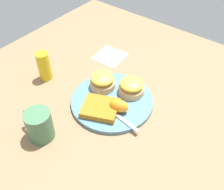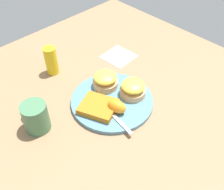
{
  "view_description": "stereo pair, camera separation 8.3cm",
  "coord_description": "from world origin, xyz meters",
  "px_view_note": "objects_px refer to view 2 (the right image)",
  "views": [
    {
      "loc": [
        -0.36,
        0.47,
        0.62
      ],
      "look_at": [
        0.0,
        0.0,
        0.03
      ],
      "focal_mm": 42.0,
      "sensor_mm": 36.0,
      "label": 1
    },
    {
      "loc": [
        -0.43,
        0.42,
        0.62
      ],
      "look_at": [
        0.0,
        0.0,
        0.03
      ],
      "focal_mm": 42.0,
      "sensor_mm": 36.0,
      "label": 2
    }
  ],
  "objects_px": {
    "sandwich_benedict_left": "(133,88)",
    "fork": "(108,110)",
    "condiment_bottle": "(51,61)",
    "orange_wedge": "(117,106)",
    "cup": "(36,117)",
    "sandwich_benedict_right": "(105,80)",
    "hashbrown_patty": "(98,106)"
  },
  "relations": [
    {
      "from": "condiment_bottle",
      "to": "sandwich_benedict_left",
      "type": "bearing_deg",
      "value": -159.34
    },
    {
      "from": "sandwich_benedict_right",
      "to": "sandwich_benedict_left",
      "type": "bearing_deg",
      "value": -158.96
    },
    {
      "from": "sandwich_benedict_right",
      "to": "orange_wedge",
      "type": "distance_m",
      "value": 0.12
    },
    {
      "from": "hashbrown_patty",
      "to": "cup",
      "type": "bearing_deg",
      "value": 65.07
    },
    {
      "from": "fork",
      "to": "cup",
      "type": "bearing_deg",
      "value": 60.35
    },
    {
      "from": "fork",
      "to": "orange_wedge",
      "type": "bearing_deg",
      "value": -141.76
    },
    {
      "from": "sandwich_benedict_right",
      "to": "condiment_bottle",
      "type": "distance_m",
      "value": 0.21
    },
    {
      "from": "sandwich_benedict_right",
      "to": "fork",
      "type": "relative_size",
      "value": 0.41
    },
    {
      "from": "hashbrown_patty",
      "to": "condiment_bottle",
      "type": "relative_size",
      "value": 1.03
    },
    {
      "from": "sandwich_benedict_left",
      "to": "condiment_bottle",
      "type": "distance_m",
      "value": 0.31
    },
    {
      "from": "fork",
      "to": "condiment_bottle",
      "type": "distance_m",
      "value": 0.29
    },
    {
      "from": "sandwich_benedict_left",
      "to": "cup",
      "type": "relative_size",
      "value": 0.81
    },
    {
      "from": "orange_wedge",
      "to": "cup",
      "type": "relative_size",
      "value": 0.58
    },
    {
      "from": "hashbrown_patty",
      "to": "fork",
      "type": "bearing_deg",
      "value": -148.81
    },
    {
      "from": "hashbrown_patty",
      "to": "cup",
      "type": "height_order",
      "value": "cup"
    },
    {
      "from": "sandwich_benedict_left",
      "to": "orange_wedge",
      "type": "height_order",
      "value": "sandwich_benedict_left"
    },
    {
      "from": "fork",
      "to": "condiment_bottle",
      "type": "height_order",
      "value": "condiment_bottle"
    },
    {
      "from": "condiment_bottle",
      "to": "fork",
      "type": "bearing_deg",
      "value": -179.47
    },
    {
      "from": "hashbrown_patty",
      "to": "condiment_bottle",
      "type": "bearing_deg",
      "value": -2.98
    },
    {
      "from": "sandwich_benedict_left",
      "to": "sandwich_benedict_right",
      "type": "distance_m",
      "value": 0.1
    },
    {
      "from": "sandwich_benedict_right",
      "to": "hashbrown_patty",
      "type": "height_order",
      "value": "sandwich_benedict_right"
    },
    {
      "from": "orange_wedge",
      "to": "fork",
      "type": "relative_size",
      "value": 0.29
    },
    {
      "from": "sandwich_benedict_left",
      "to": "fork",
      "type": "xyz_separation_m",
      "value": [
        0.0,
        0.11,
        -0.02
      ]
    },
    {
      "from": "orange_wedge",
      "to": "fork",
      "type": "bearing_deg",
      "value": 38.24
    },
    {
      "from": "fork",
      "to": "cup",
      "type": "height_order",
      "value": "cup"
    },
    {
      "from": "orange_wedge",
      "to": "sandwich_benedict_right",
      "type": "bearing_deg",
      "value": -26.78
    },
    {
      "from": "sandwich_benedict_left",
      "to": "condiment_bottle",
      "type": "height_order",
      "value": "condiment_bottle"
    },
    {
      "from": "fork",
      "to": "condiment_bottle",
      "type": "xyz_separation_m",
      "value": [
        0.29,
        0.0,
        0.04
      ]
    },
    {
      "from": "fork",
      "to": "condiment_bottle",
      "type": "relative_size",
      "value": 1.95
    },
    {
      "from": "sandwich_benedict_right",
      "to": "orange_wedge",
      "type": "xyz_separation_m",
      "value": [
        -0.11,
        0.06,
        -0.0
      ]
    },
    {
      "from": "hashbrown_patty",
      "to": "condiment_bottle",
      "type": "distance_m",
      "value": 0.26
    },
    {
      "from": "sandwich_benedict_left",
      "to": "condiment_bottle",
      "type": "bearing_deg",
      "value": 20.66
    }
  ]
}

